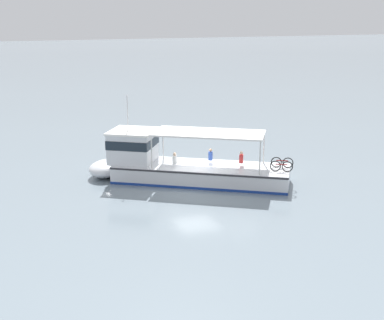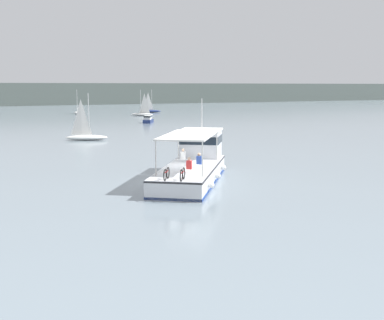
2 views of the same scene
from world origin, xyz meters
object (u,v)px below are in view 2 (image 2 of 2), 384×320
sailboat_far_right (86,135)px  sailboat_off_stern (77,112)px  ferry_main (195,163)px  motorboat_horizon_east (148,120)px  sailboat_mid_channel (142,113)px  sailboat_far_left (150,110)px

sailboat_far_right → sailboat_off_stern: 55.71m
ferry_main → motorboat_horizon_east: ferry_main is taller
ferry_main → sailboat_off_stern: bearing=82.2°
sailboat_far_right → sailboat_mid_channel: bearing=61.6°
sailboat_far_right → sailboat_mid_channel: size_ratio=1.00×
ferry_main → motorboat_horizon_east: bearing=72.4°
ferry_main → motorboat_horizon_east: (15.64, 49.32, -0.47)m
sailboat_far_right → sailboat_mid_channel: 47.11m
motorboat_horizon_east → sailboat_off_stern: sailboat_off_stern is taller
sailboat_off_stern → sailboat_far_left: 17.04m
sailboat_far_right → motorboat_horizon_east: size_ratio=1.44×
sailboat_far_left → sailboat_far_right: bearing=-118.4°
ferry_main → sailboat_far_left: sailboat_far_left is taller
sailboat_far_right → motorboat_horizon_east: 27.58m
ferry_main → motorboat_horizon_east: 51.74m
ferry_main → sailboat_far_left: (28.19, 80.24, -0.47)m
sailboat_off_stern → sailboat_far_left: same height
ferry_main → sailboat_far_left: bearing=70.6°
sailboat_mid_channel → ferry_main: bearing=-107.6°
sailboat_far_right → sailboat_far_left: size_ratio=1.00×
ferry_main → sailboat_off_stern: 82.23m
motorboat_horizon_east → ferry_main: bearing=-107.6°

